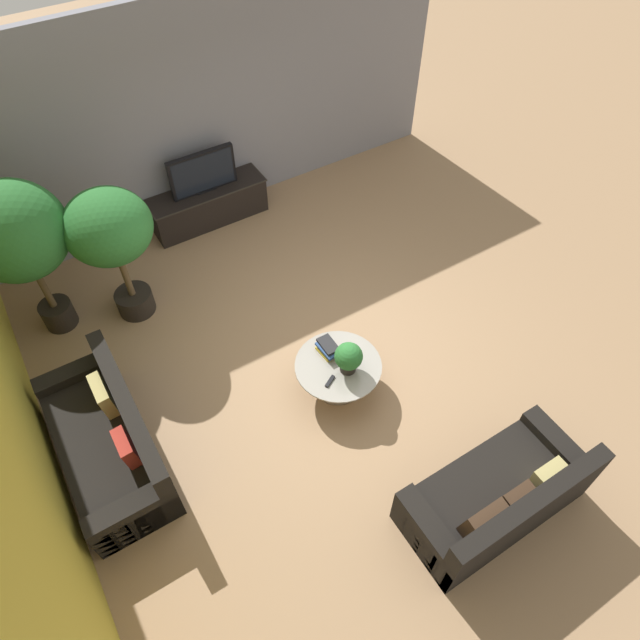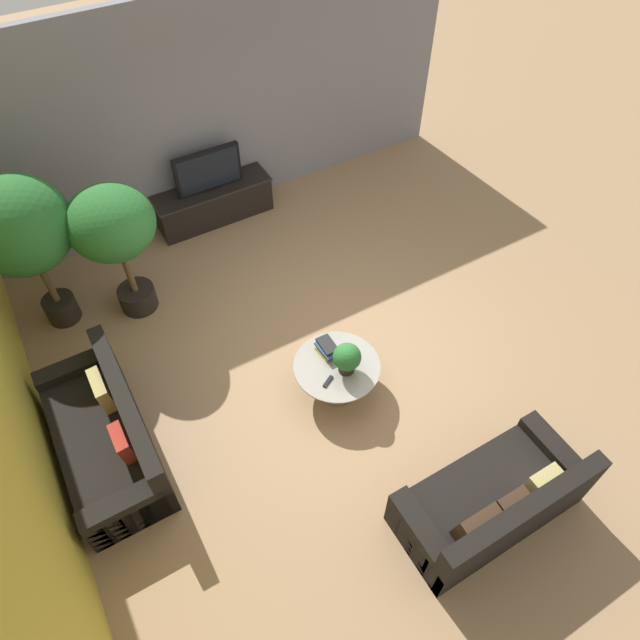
# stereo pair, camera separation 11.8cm
# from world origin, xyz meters

# --- Properties ---
(ground_plane) EXTENTS (24.00, 24.00, 0.00)m
(ground_plane) POSITION_xyz_m (0.00, 0.00, 0.00)
(ground_plane) COLOR #9E7A56
(back_wall_stone) EXTENTS (7.40, 0.12, 3.00)m
(back_wall_stone) POSITION_xyz_m (0.00, 3.26, 1.50)
(back_wall_stone) COLOR gray
(back_wall_stone) RESTS_ON ground
(media_console) EXTENTS (1.70, 0.50, 0.54)m
(media_console) POSITION_xyz_m (-0.21, 2.94, 0.28)
(media_console) COLOR black
(media_console) RESTS_ON ground
(television) EXTENTS (0.95, 0.13, 0.59)m
(television) POSITION_xyz_m (-0.21, 2.94, 0.83)
(television) COLOR black
(television) RESTS_ON media_console
(coffee_table) EXTENTS (0.96, 0.96, 0.41)m
(coffee_table) POSITION_xyz_m (-0.21, -0.51, 0.29)
(coffee_table) COLOR #756656
(coffee_table) RESTS_ON ground
(couch_by_wall) EXTENTS (0.84, 1.94, 0.84)m
(couch_by_wall) POSITION_xyz_m (-2.65, -0.01, 0.28)
(couch_by_wall) COLOR black
(couch_by_wall) RESTS_ON ground
(couch_near_entry) EXTENTS (1.78, 0.84, 0.84)m
(couch_near_entry) POSITION_xyz_m (0.29, -2.52, 0.29)
(couch_near_entry) COLOR black
(couch_near_entry) RESTS_ON ground
(potted_palm_tall) EXTENTS (1.13, 1.13, 2.05)m
(potted_palm_tall) POSITION_xyz_m (-2.63, 2.10, 1.46)
(potted_palm_tall) COLOR black
(potted_palm_tall) RESTS_ON ground
(potted_palm_corner) EXTENTS (0.98, 0.98, 1.79)m
(potted_palm_corner) POSITION_xyz_m (-1.75, 1.82, 1.28)
(potted_palm_corner) COLOR black
(potted_palm_corner) RESTS_ON ground
(potted_plant_tabletop) EXTENTS (0.31, 0.31, 0.39)m
(potted_plant_tabletop) POSITION_xyz_m (-0.16, -0.61, 0.63)
(potted_plant_tabletop) COLOR black
(potted_plant_tabletop) RESTS_ON coffee_table
(book_stack) EXTENTS (0.21, 0.30, 0.13)m
(book_stack) POSITION_xyz_m (-0.21, -0.29, 0.48)
(book_stack) COLOR gold
(book_stack) RESTS_ON coffee_table
(remote_black) EXTENTS (0.16, 0.11, 0.02)m
(remote_black) POSITION_xyz_m (-0.41, -0.64, 0.42)
(remote_black) COLOR black
(remote_black) RESTS_ON coffee_table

